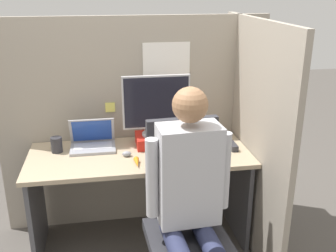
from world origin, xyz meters
The scene contains 13 objects.
cubicle_panel_back centered at (0.00, 0.66, 0.83)m, with size 2.05×0.05×1.64m.
cubicle_panel_right centered at (0.80, 0.26, 0.82)m, with size 0.04×1.27×1.64m.
desk centered at (0.00, 0.32, 0.56)m, with size 1.55×0.64×0.73m.
paper_box centered at (0.14, 0.45, 0.77)m, with size 0.30×0.23×0.08m.
monitor centered at (0.14, 0.45, 1.04)m, with size 0.48×0.22×0.44m.
laptop centered at (-0.32, 0.46, 0.78)m, with size 0.32×0.22×0.22m.
mouse centered at (-0.09, 0.28, 0.75)m, with size 0.06×0.04×0.04m.
stapler centered at (0.67, 0.29, 0.75)m, with size 0.05×0.13×0.04m.
carrot_toy centered at (-0.04, 0.13, 0.75)m, with size 0.04×0.14×0.04m.
office_chair centered at (0.22, -0.20, 0.56)m, with size 0.53×0.56×1.11m.
person centered at (0.21, -0.37, 0.79)m, with size 0.48×0.44×1.36m.
coffee_mug centered at (0.47, 0.47, 0.78)m, with size 0.10×0.10×0.10m.
pen_cup centered at (-0.57, 0.44, 0.79)m, with size 0.08×0.08×0.11m.
Camera 1 is at (-0.22, -2.21, 1.86)m, focal length 42.00 mm.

